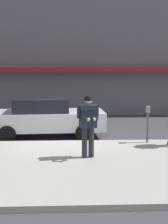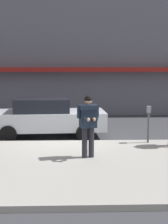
% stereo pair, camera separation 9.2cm
% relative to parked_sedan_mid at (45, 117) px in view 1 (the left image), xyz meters
% --- Properties ---
extents(ground_plane, '(80.00, 80.00, 0.00)m').
position_rel_parked_sedan_mid_xyz_m(ground_plane, '(0.78, -1.03, -0.79)').
color(ground_plane, '#3D3D42').
extents(sidewalk, '(32.00, 5.30, 0.14)m').
position_rel_parked_sedan_mid_xyz_m(sidewalk, '(1.78, -3.88, -0.72)').
color(sidewalk, '#A8A399').
rests_on(sidewalk, ground).
extents(curb_paint_line, '(28.00, 0.12, 0.01)m').
position_rel_parked_sedan_mid_xyz_m(curb_paint_line, '(1.78, -0.98, -0.79)').
color(curb_paint_line, silver).
rests_on(curb_paint_line, ground).
extents(parked_sedan_mid, '(4.59, 2.11, 1.54)m').
position_rel_parked_sedan_mid_xyz_m(parked_sedan_mid, '(0.00, 0.00, 0.00)').
color(parked_sedan_mid, silver).
rests_on(parked_sedan_mid, ground).
extents(man_texting_on_phone, '(0.63, 0.64, 1.81)m').
position_rel_parked_sedan_mid_xyz_m(man_texting_on_phone, '(1.50, -3.37, 0.46)').
color(man_texting_on_phone, '#23232B').
rests_on(man_texting_on_phone, sidewalk).
extents(parking_meter, '(0.12, 0.18, 1.27)m').
position_rel_parked_sedan_mid_xyz_m(parking_meter, '(3.65, -1.63, 0.18)').
color(parking_meter, '#4C4C51').
rests_on(parking_meter, sidewalk).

